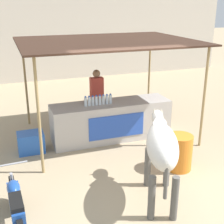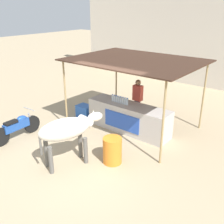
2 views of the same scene
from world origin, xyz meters
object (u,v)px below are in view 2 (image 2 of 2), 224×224
vendor_behind_counter (137,101)px  cow (67,130)px  cooler_box (85,111)px  motorcycle_parked (17,127)px  water_barrel (112,150)px  stall_counter (128,118)px

vendor_behind_counter → cow: vendor_behind_counter is taller
vendor_behind_counter → cooler_box: 2.15m
vendor_behind_counter → motorcycle_parked: (-2.35, -3.51, -0.42)m
vendor_behind_counter → water_barrel: size_ratio=2.18×
water_barrel → cow: (-0.89, -0.81, 0.66)m
cow → motorcycle_parked: 2.50m
stall_counter → cooler_box: bearing=-177.2°
cooler_box → cow: bearing=-53.5°
cooler_box → vendor_behind_counter: bearing=24.4°
vendor_behind_counter → water_barrel: bearing=-70.2°
cooler_box → motorcycle_parked: 2.71m
motorcycle_parked → stall_counter: bearing=47.9°
cooler_box → motorcycle_parked: (-0.47, -2.66, 0.19)m
water_barrel → motorcycle_parked: 3.41m
cow → motorcycle_parked: bearing=-179.5°
stall_counter → cooler_box: size_ratio=5.00×
cooler_box → water_barrel: 3.38m
water_barrel → vendor_behind_counter: bearing=109.8°
vendor_behind_counter → cooler_box: vendor_behind_counter is taller
cooler_box → cow: 3.38m
motorcycle_parked → vendor_behind_counter: bearing=56.2°
water_barrel → cow: size_ratio=0.41×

